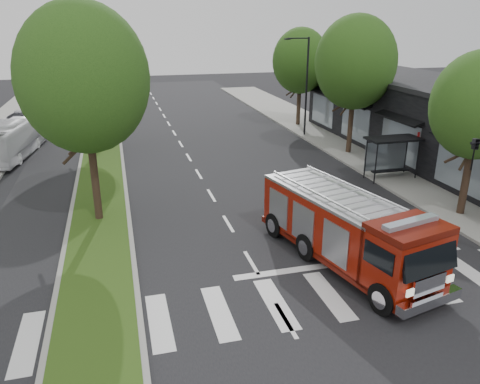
% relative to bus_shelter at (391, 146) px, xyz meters
% --- Properties ---
extents(ground, '(140.00, 140.00, 0.00)m').
position_rel_bus_shelter_xyz_m(ground, '(-11.20, -8.15, -2.04)').
color(ground, black).
rests_on(ground, ground).
extents(sidewalk_right, '(5.00, 80.00, 0.15)m').
position_rel_bus_shelter_xyz_m(sidewalk_right, '(1.30, 1.85, -1.96)').
color(sidewalk_right, gray).
rests_on(sidewalk_right, ground).
extents(median, '(3.00, 50.00, 0.15)m').
position_rel_bus_shelter_xyz_m(median, '(-17.20, 9.85, -1.96)').
color(median, gray).
rests_on(median, ground).
extents(storefront_row, '(8.00, 30.00, 5.00)m').
position_rel_bus_shelter_xyz_m(storefront_row, '(5.80, 1.85, 0.46)').
color(storefront_row, black).
rests_on(storefront_row, ground).
extents(bus_shelter, '(3.20, 1.60, 2.61)m').
position_rel_bus_shelter_xyz_m(bus_shelter, '(0.00, 0.00, 0.00)').
color(bus_shelter, black).
rests_on(bus_shelter, ground).
extents(tree_right_near, '(4.40, 4.40, 8.05)m').
position_rel_bus_shelter_xyz_m(tree_right_near, '(0.30, -6.15, 3.47)').
color(tree_right_near, black).
rests_on(tree_right_near, ground).
extents(tree_right_mid, '(5.60, 5.60, 9.72)m').
position_rel_bus_shelter_xyz_m(tree_right_mid, '(0.30, 5.85, 4.45)').
color(tree_right_mid, black).
rests_on(tree_right_mid, ground).
extents(tree_right_far, '(5.00, 5.00, 8.73)m').
position_rel_bus_shelter_xyz_m(tree_right_far, '(0.30, 15.85, 3.80)').
color(tree_right_far, black).
rests_on(tree_right_far, ground).
extents(tree_median_near, '(5.80, 5.80, 10.16)m').
position_rel_bus_shelter_xyz_m(tree_median_near, '(-17.20, -2.15, 4.77)').
color(tree_median_near, black).
rests_on(tree_median_near, ground).
extents(tree_median_far, '(5.60, 5.60, 9.72)m').
position_rel_bus_shelter_xyz_m(tree_median_far, '(-17.20, 11.85, 4.45)').
color(tree_median_far, black).
rests_on(tree_median_far, ground).
extents(streetlight_right_far, '(2.11, 0.20, 8.00)m').
position_rel_bus_shelter_xyz_m(streetlight_right_far, '(-0.85, 11.85, 2.44)').
color(streetlight_right_far, black).
rests_on(streetlight_right_far, ground).
extents(fire_engine, '(4.52, 9.16, 3.05)m').
position_rel_bus_shelter_xyz_m(fire_engine, '(-7.58, -9.02, -0.58)').
color(fire_engine, '#510C04').
rests_on(fire_engine, ground).
extents(city_bus, '(3.55, 9.75, 2.66)m').
position_rel_bus_shelter_xyz_m(city_bus, '(-23.20, 11.60, -0.71)').
color(city_bus, silver).
rests_on(city_bus, ground).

